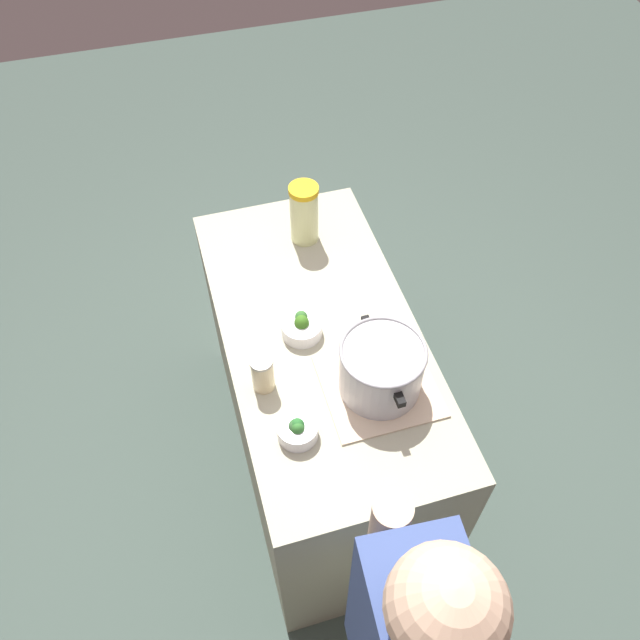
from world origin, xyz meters
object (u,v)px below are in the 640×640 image
Objects in this scene: lemonade_pitcher at (304,213)px; mason_jar at (263,373)px; cooking_pot at (381,368)px; broccoli_bowl_center at (297,429)px; broccoli_bowl_front at (302,326)px.

lemonade_pitcher reaches higher than mason_jar.
cooking_pot reaches higher than broccoli_bowl_center.
cooking_pot is 2.70× the size of broccoli_bowl_center.
lemonade_pitcher is at bearing 163.21° from broccoli_bowl_center.
lemonade_pitcher is at bearing 153.74° from mason_jar.
broccoli_bowl_center is at bearing 15.95° from mason_jar.
mason_jar is 1.02× the size of broccoli_bowl_front.
broccoli_bowl_front is at bearing -16.63° from lemonade_pitcher.
lemonade_pitcher is 0.85m from broccoli_bowl_center.
broccoli_bowl_front is 0.39m from broccoli_bowl_center.
broccoli_bowl_center is at bearing -72.23° from cooking_pot.
mason_jar is (-0.11, -0.35, -0.04)m from cooking_pot.
broccoli_bowl_center is at bearing -16.99° from broccoli_bowl_front.
lemonade_pitcher is 1.76× the size of mason_jar.
broccoli_bowl_front is (-0.17, 0.17, -0.04)m from mason_jar.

